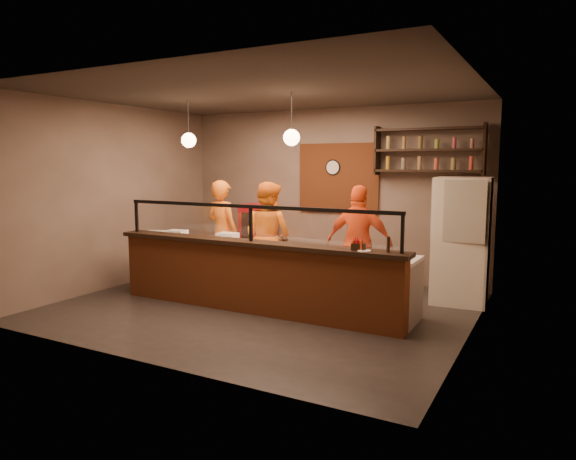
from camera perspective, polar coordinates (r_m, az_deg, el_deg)
The scene contains 29 objects.
floor at distance 7.92m, azimuth -2.89°, elevation -8.53°, with size 6.00×6.00×0.00m, color black.
ceiling at distance 7.69m, azimuth -3.05°, elevation 15.06°, with size 6.00×6.00×0.00m, color #3B352E.
wall_back at distance 9.86m, azimuth 4.57°, elevation 4.04°, with size 6.00×6.00×0.00m, color #786458.
wall_left at distance 9.54m, azimuth -18.62°, elevation 3.56°, with size 5.00×5.00×0.00m, color #786458.
wall_right at distance 6.62m, azimuth 19.90°, elevation 1.98°, with size 5.00×5.00×0.00m, color #786458.
wall_front at distance 5.66m, azimuth -16.15°, elevation 1.29°, with size 6.00×6.00×0.00m, color #786458.
brick_patch at distance 9.74m, azimuth 5.60°, elevation 5.75°, with size 1.60×0.04×1.30m, color brown.
service_counter at distance 7.55m, azimuth -4.09°, elevation -5.42°, with size 4.60×0.25×1.00m, color brown.
counter_ledge at distance 7.45m, azimuth -4.13°, elevation -1.45°, with size 4.70×0.37×0.06m, color black.
worktop_cabinet at distance 7.99m, azimuth -2.17°, elevation -5.26°, with size 4.60×0.75×0.85m, color gray.
worktop at distance 7.90m, azimuth -2.18°, elevation -2.07°, with size 4.60×0.75×0.05m, color silver.
sneeze_guard at distance 7.41m, azimuth -4.15°, elevation 1.15°, with size 4.50×0.05×0.52m.
wall_shelving at distance 9.08m, azimuth 15.33°, elevation 8.57°, with size 1.84×0.28×0.85m.
wall_clock at distance 9.77m, azimuth 5.04°, elevation 6.94°, with size 0.30×0.30×0.04m, color black.
pendant_left at distance 8.66m, azimuth -10.97°, elevation 9.77°, with size 0.24×0.24×0.77m.
pendant_right at distance 7.61m, azimuth 0.40°, elevation 10.25°, with size 0.24×0.24×0.77m.
cook_left at distance 9.29m, azimuth -7.28°, elevation -0.29°, with size 0.69×0.45×1.88m, color orange.
cook_mid at distance 8.69m, azimuth -2.25°, elevation -0.79°, with size 0.91×0.71×1.87m, color orange.
cook_right at distance 8.30m, azimuth 7.91°, elevation -1.37°, with size 1.08×0.45×1.84m, color #ED4A16.
fridge at distance 8.40m, azimuth 18.69°, elevation -1.14°, with size 0.82×0.76×1.97m, color beige.
red_cooler at distance 10.28m, azimuth -3.33°, elevation -0.93°, with size 0.59×0.54×1.38m, color #B10B15.
pizza_dough at distance 7.52m, azimuth 4.53°, elevation -2.33°, with size 0.45×0.45×0.01m, color silver.
prep_tub_a at distance 8.87m, azimuth -12.25°, elevation -0.52°, with size 0.31×0.25×0.16m, color white.
prep_tub_b at distance 8.40m, azimuth -6.73°, elevation -0.84°, with size 0.31×0.25×0.15m, color silver.
prep_tub_c at distance 8.90m, azimuth -14.62°, elevation -0.58°, with size 0.30×0.24×0.15m, color silver.
rolling_pin at distance 8.44m, azimuth -7.73°, elevation -1.16°, with size 0.06×0.06×0.32m, color yellow.
condiment_caddy at distance 6.70m, azimuth 7.82°, elevation -1.84°, with size 0.17×0.13×0.09m, color black.
pepper_mill at distance 6.61m, azimuth 11.08°, elevation -1.56°, with size 0.04×0.04×0.20m, color black.
small_plate at distance 6.63m, azimuth 8.46°, elevation -2.30°, with size 0.17×0.17×0.01m, color white.
Camera 1 is at (3.94, -6.53, 2.17)m, focal length 32.00 mm.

